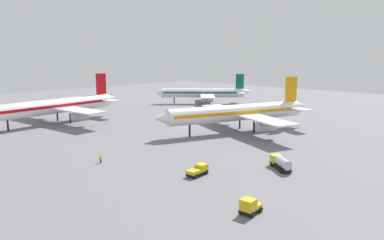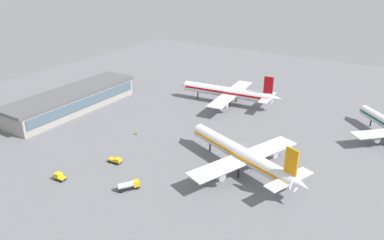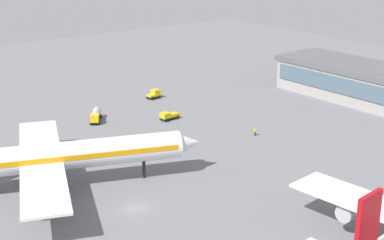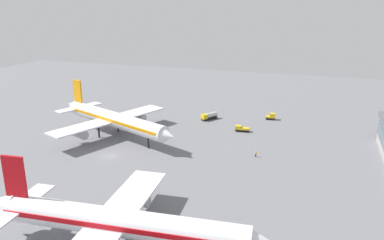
{
  "view_description": "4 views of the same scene",
  "coord_description": "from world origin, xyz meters",
  "px_view_note": "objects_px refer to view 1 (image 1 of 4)",
  "views": [
    {
      "loc": [
        75.91,
        -76.87,
        21.94
      ],
      "look_at": [
        16.32,
        -14.33,
        6.43
      ],
      "focal_mm": 34.09,
      "sensor_mm": 36.0,
      "label": 1
    },
    {
      "loc": [
        105.98,
        46.25,
        59.79
      ],
      "look_at": [
        2.58,
        -18.69,
        6.85
      ],
      "focal_mm": 33.83,
      "sensor_mm": 36.0,
      "label": 2
    },
    {
      "loc": [
        -67.57,
        41.4,
        40.58
      ],
      "look_at": [
        15.51,
        -23.14,
        5.62
      ],
      "focal_mm": 52.91,
      "sensor_mm": 36.0,
      "label": 3
    },
    {
      "loc": [
        -82.85,
        -52.53,
        39.55
      ],
      "look_at": [
        17.71,
        -17.51,
        6.87
      ],
      "focal_mm": 35.46,
      "sensor_mm": 36.0,
      "label": 4
    }
  ],
  "objects_px": {
    "airplane_at_gate": "(204,93)",
    "airplane_taxiing": "(239,113)",
    "airplane_distant": "(55,106)",
    "fuel_truck": "(281,162)",
    "baggage_tug": "(250,206)",
    "ground_crew_worker": "(101,159)",
    "pushback_tractor": "(198,170)"
  },
  "relations": [
    {
      "from": "fuel_truck",
      "to": "ground_crew_worker",
      "type": "bearing_deg",
      "value": 72.02
    },
    {
      "from": "airplane_taxiing",
      "to": "airplane_distant",
      "type": "xyz_separation_m",
      "value": [
        -50.41,
        -30.31,
        -0.02
      ]
    },
    {
      "from": "airplane_taxiing",
      "to": "ground_crew_worker",
      "type": "height_order",
      "value": "airplane_taxiing"
    },
    {
      "from": "airplane_distant",
      "to": "baggage_tug",
      "type": "height_order",
      "value": "airplane_distant"
    },
    {
      "from": "fuel_truck",
      "to": "baggage_tug",
      "type": "bearing_deg",
      "value": 144.3
    },
    {
      "from": "pushback_tractor",
      "to": "baggage_tug",
      "type": "relative_size",
      "value": 1.36
    },
    {
      "from": "airplane_taxiing",
      "to": "ground_crew_worker",
      "type": "distance_m",
      "value": 44.83
    },
    {
      "from": "airplane_at_gate",
      "to": "airplane_taxiing",
      "type": "xyz_separation_m",
      "value": [
        48.15,
        -38.9,
        0.72
      ]
    },
    {
      "from": "airplane_at_gate",
      "to": "pushback_tractor",
      "type": "distance_m",
      "value": 100.12
    },
    {
      "from": "airplane_distant",
      "to": "baggage_tug",
      "type": "distance_m",
      "value": 85.81
    },
    {
      "from": "airplane_taxiing",
      "to": "airplane_distant",
      "type": "relative_size",
      "value": 0.96
    },
    {
      "from": "airplane_taxiing",
      "to": "fuel_truck",
      "type": "height_order",
      "value": "airplane_taxiing"
    },
    {
      "from": "pushback_tractor",
      "to": "airplane_taxiing",
      "type": "bearing_deg",
      "value": 21.65
    },
    {
      "from": "airplane_distant",
      "to": "ground_crew_worker",
      "type": "xyz_separation_m",
      "value": [
        48.36,
        -14.21,
        -4.74
      ]
    },
    {
      "from": "airplane_at_gate",
      "to": "ground_crew_worker",
      "type": "distance_m",
      "value": 95.4
    },
    {
      "from": "airplane_at_gate",
      "to": "baggage_tug",
      "type": "bearing_deg",
      "value": 91.57
    },
    {
      "from": "airplane_taxiing",
      "to": "airplane_distant",
      "type": "distance_m",
      "value": 58.82
    },
    {
      "from": "baggage_tug",
      "to": "airplane_distant",
      "type": "bearing_deg",
      "value": -102.82
    },
    {
      "from": "pushback_tractor",
      "to": "ground_crew_worker",
      "type": "bearing_deg",
      "value": 108.02
    },
    {
      "from": "ground_crew_worker",
      "to": "airplane_at_gate",
      "type": "bearing_deg",
      "value": -55.77
    },
    {
      "from": "airplane_taxiing",
      "to": "pushback_tractor",
      "type": "relative_size",
      "value": 10.71
    },
    {
      "from": "fuel_truck",
      "to": "ground_crew_worker",
      "type": "xyz_separation_m",
      "value": [
        -29.01,
        -21.78,
        -0.54
      ]
    },
    {
      "from": "airplane_distant",
      "to": "pushback_tractor",
      "type": "height_order",
      "value": "airplane_distant"
    },
    {
      "from": "airplane_distant",
      "to": "ground_crew_worker",
      "type": "bearing_deg",
      "value": 68.35
    },
    {
      "from": "airplane_at_gate",
      "to": "fuel_truck",
      "type": "bearing_deg",
      "value": 97.25
    },
    {
      "from": "ground_crew_worker",
      "to": "baggage_tug",
      "type": "bearing_deg",
      "value": -173.32
    },
    {
      "from": "airplane_at_gate",
      "to": "fuel_truck",
      "type": "xyz_separation_m",
      "value": [
        75.11,
        -61.64,
        -3.5
      ]
    },
    {
      "from": "airplane_at_gate",
      "to": "fuel_truck",
      "type": "distance_m",
      "value": 97.23
    },
    {
      "from": "fuel_truck",
      "to": "ground_crew_worker",
      "type": "relative_size",
      "value": 3.74
    },
    {
      "from": "airplane_distant",
      "to": "airplane_taxiing",
      "type": "bearing_deg",
      "value": 115.75
    },
    {
      "from": "airplane_at_gate",
      "to": "airplane_distant",
      "type": "xyz_separation_m",
      "value": [
        -2.26,
        -69.21,
        0.7
      ]
    },
    {
      "from": "airplane_distant",
      "to": "pushback_tractor",
      "type": "relative_size",
      "value": 11.15
    }
  ]
}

